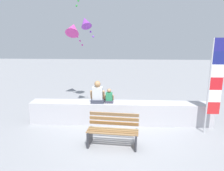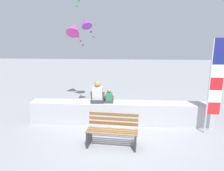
% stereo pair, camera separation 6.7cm
% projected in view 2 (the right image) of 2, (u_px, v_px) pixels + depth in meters
% --- Properties ---
extents(ground_plane, '(40.00, 40.00, 0.00)m').
position_uv_depth(ground_plane, '(120.00, 136.00, 6.82)').
color(ground_plane, gray).
extents(seawall_ledge, '(6.31, 0.60, 0.77)m').
position_uv_depth(seawall_ledge, '(120.00, 113.00, 7.73)').
color(seawall_ledge, '#B5B3B9').
rests_on(seawall_ledge, ground).
extents(park_bench, '(1.49, 0.73, 0.88)m').
position_uv_depth(park_bench, '(112.00, 131.00, 6.22)').
color(park_bench, olive).
rests_on(park_bench, ground).
extents(person_adult, '(0.50, 0.37, 0.77)m').
position_uv_depth(person_adult, '(98.00, 94.00, 7.56)').
color(person_adult, '#343746').
rests_on(person_adult, seawall_ledge).
extents(person_child, '(0.33, 0.24, 0.50)m').
position_uv_depth(person_child, '(109.00, 97.00, 7.56)').
color(person_child, '#373546').
rests_on(person_child, seawall_ledge).
extents(flag_banner, '(0.42, 0.05, 3.00)m').
position_uv_depth(flag_banner, '(214.00, 81.00, 6.62)').
color(flag_banner, '#B7B7BC').
rests_on(flag_banner, ground).
extents(kite_purple, '(0.62, 0.69, 0.87)m').
position_uv_depth(kite_purple, '(86.00, 22.00, 8.31)').
color(kite_purple, purple).
extents(kite_magenta, '(0.76, 0.84, 1.17)m').
position_uv_depth(kite_magenta, '(74.00, 29.00, 9.79)').
color(kite_magenta, '#DB3D9E').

